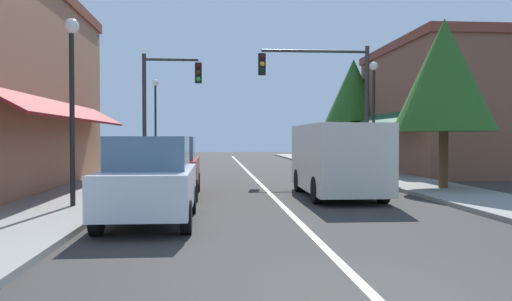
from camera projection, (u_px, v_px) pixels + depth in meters
The scene contains 15 objects.
ground_plane at pixel (253, 177), 23.48m from camera, with size 80.00×80.00×0.00m, color #33302D.
sidewalk_left at pixel (126, 176), 23.04m from camera, with size 2.60×56.00×0.12m, color gray.
sidewalk_right at pixel (375, 175), 23.92m from camera, with size 2.60×56.00×0.12m, color gray.
lane_center_stripe at pixel (253, 177), 23.48m from camera, with size 0.14×52.00×0.01m, color silver.
storefront_right_block at pixel (434, 109), 26.12m from camera, with size 5.83×10.20×6.29m.
parked_car_nearest_left at pixel (150, 180), 10.86m from camera, with size 1.80×4.11×1.77m.
parked_car_second_left at pixel (169, 167), 15.73m from camera, with size 1.79×4.11×1.77m.
van_in_lane at pixel (337, 158), 15.66m from camera, with size 2.03×5.19×2.12m.
traffic_signal_mast_arm at pixel (330, 88), 22.59m from camera, with size 4.77×0.50×5.64m.
traffic_signal_left_corner at pixel (163, 96), 23.66m from camera, with size 2.64×0.50×5.45m.
street_lamp_left_near at pixel (72, 81), 12.65m from camera, with size 0.36×0.36×4.56m.
street_lamp_right_mid at pixel (374, 100), 22.03m from camera, with size 0.36×0.36×4.87m.
street_lamp_left_far at pixel (155, 109), 29.55m from camera, with size 0.36×0.36×4.95m.
tree_right_near at pixel (444, 75), 17.21m from camera, with size 3.30×3.30×5.58m.
tree_right_far at pixel (354, 91), 30.39m from camera, with size 3.22×3.22×6.20m.
Camera 1 is at (-1.76, -5.38, 1.75)m, focal length 37.48 mm.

